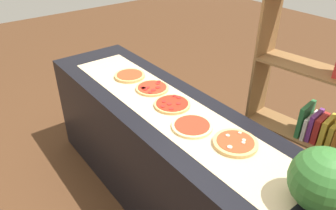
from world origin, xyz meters
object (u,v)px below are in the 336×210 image
at_px(pizza_pepperoni_2, 172,104).
at_px(watermelon, 323,180).
at_px(pizza_mushroom_4, 235,143).
at_px(bookshelf, 311,112).
at_px(pizza_pepperoni_1, 152,88).
at_px(pizza_plain_0, 130,76).
at_px(pizza_plain_3, 192,126).

xyz_separation_m(pizza_pepperoni_2, watermelon, (1.07, -0.01, 0.14)).
xyz_separation_m(pizza_mushroom_4, bookshelf, (-0.04, 0.88, -0.16)).
distance_m(pizza_pepperoni_1, watermelon, 1.35).
height_order(pizza_plain_0, bookshelf, bookshelf).
xyz_separation_m(pizza_pepperoni_1, pizza_plain_3, (0.55, -0.09, -0.00)).
bearing_deg(pizza_mushroom_4, pizza_pepperoni_1, 179.62).
bearing_deg(bookshelf, pizza_pepperoni_2, -119.69).
relative_size(pizza_pepperoni_2, watermelon, 0.83).
xyz_separation_m(pizza_plain_0, watermelon, (1.62, -0.02, 0.13)).
xyz_separation_m(pizza_plain_0, pizza_plain_3, (0.83, -0.06, -0.00)).
distance_m(pizza_pepperoni_1, bookshelf, 1.19).
distance_m(pizza_pepperoni_2, bookshelf, 1.05).
relative_size(pizza_mushroom_4, watermelon, 0.86).
distance_m(pizza_plain_0, pizza_mushroom_4, 1.10).
xyz_separation_m(pizza_plain_0, pizza_pepperoni_1, (0.28, 0.03, -0.00)).
relative_size(pizza_pepperoni_1, watermelon, 0.82).
distance_m(pizza_plain_0, pizza_pepperoni_2, 0.55).
height_order(pizza_plain_3, pizza_mushroom_4, pizza_mushroom_4).
relative_size(pizza_plain_3, watermelon, 0.85).
xyz_separation_m(pizza_pepperoni_2, pizza_mushroom_4, (0.55, 0.02, 0.00)).
xyz_separation_m(pizza_pepperoni_2, bookshelf, (0.51, 0.90, -0.15)).
bearing_deg(watermelon, pizza_mushroom_4, 176.02).
relative_size(pizza_plain_0, pizza_mushroom_4, 0.94).
bearing_deg(pizza_pepperoni_2, pizza_plain_3, -12.40).
distance_m(pizza_plain_3, pizza_mushroom_4, 0.29).
distance_m(pizza_pepperoni_1, pizza_plain_3, 0.56).
distance_m(watermelon, bookshelf, 1.11).
relative_size(pizza_plain_0, pizza_plain_3, 0.95).
height_order(pizza_plain_0, watermelon, watermelon).
distance_m(pizza_pepperoni_2, watermelon, 1.08).
relative_size(pizza_plain_0, pizza_pepperoni_1, 0.98).
height_order(watermelon, bookshelf, bookshelf).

